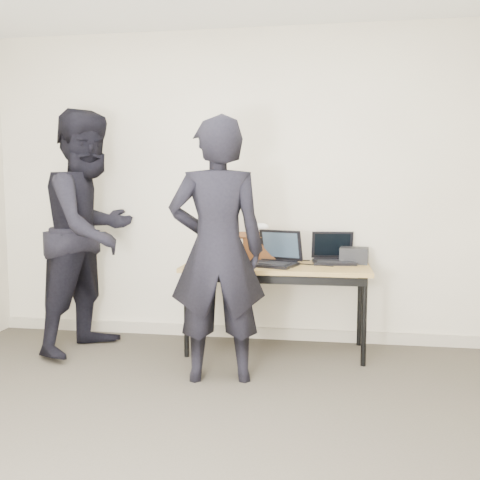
% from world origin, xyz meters
% --- Properties ---
extents(room, '(4.60, 4.60, 2.80)m').
position_xyz_m(room, '(0.00, 0.00, 1.35)').
color(room, '#3D382E').
rests_on(room, ground).
extents(desk, '(1.50, 0.65, 0.72)m').
position_xyz_m(desk, '(0.35, 1.89, 0.66)').
color(desk, olive).
rests_on(desk, ground).
extents(laptop_beige, '(0.32, 0.32, 0.21)m').
position_xyz_m(laptop_beige, '(-0.07, 1.87, 0.76)').
color(laptop_beige, beige).
rests_on(laptop_beige, desk).
extents(laptop_center, '(0.45, 0.45, 0.28)m').
position_xyz_m(laptop_center, '(0.35, 1.89, 0.78)').
color(laptop_center, black).
rests_on(laptop_center, desk).
extents(laptop_right, '(0.37, 0.36, 0.25)m').
position_xyz_m(laptop_right, '(0.81, 2.10, 0.78)').
color(laptop_right, black).
rests_on(laptop_right, desk).
extents(leather_satchel, '(0.37, 0.19, 0.25)m').
position_xyz_m(leather_satchel, '(0.17, 2.12, 0.85)').
color(leather_satchel, brown).
rests_on(leather_satchel, desk).
extents(tissue, '(0.14, 0.12, 0.08)m').
position_xyz_m(tissue, '(0.20, 2.13, 1.00)').
color(tissue, white).
rests_on(tissue, leather_satchel).
extents(equipment_box, '(0.25, 0.22, 0.13)m').
position_xyz_m(equipment_box, '(0.98, 2.09, 0.79)').
color(equipment_box, black).
rests_on(equipment_box, desk).
extents(power_brick, '(0.09, 0.06, 0.03)m').
position_xyz_m(power_brick, '(0.13, 1.73, 0.74)').
color(power_brick, black).
rests_on(power_brick, desk).
extents(cables, '(1.02, 0.49, 0.01)m').
position_xyz_m(cables, '(0.31, 1.88, 0.72)').
color(cables, black).
rests_on(cables, desk).
extents(person_typist, '(0.74, 0.57, 1.83)m').
position_xyz_m(person_typist, '(0.00, 1.20, 0.92)').
color(person_typist, black).
rests_on(person_typist, ground).
extents(person_observer, '(1.00, 1.14, 1.97)m').
position_xyz_m(person_observer, '(-1.16, 1.73, 0.98)').
color(person_observer, black).
rests_on(person_observer, ground).
extents(baseboard, '(4.50, 0.03, 0.10)m').
position_xyz_m(baseboard, '(0.00, 2.23, 0.05)').
color(baseboard, '#A19986').
rests_on(baseboard, ground).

